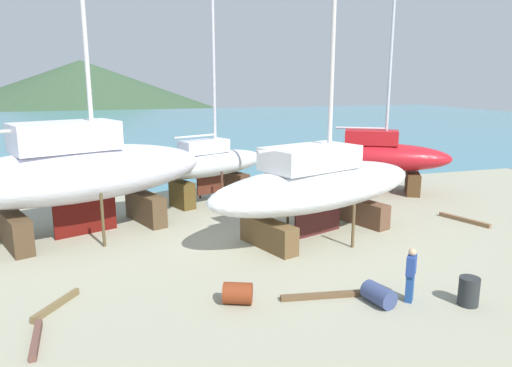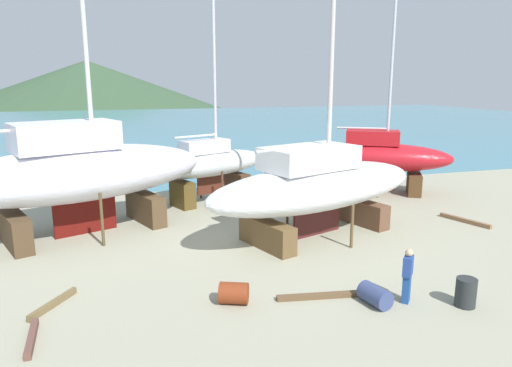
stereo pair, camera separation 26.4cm
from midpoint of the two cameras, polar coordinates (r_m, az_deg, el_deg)
The scene contains 15 objects.
ground_plane at distance 17.35m, azimuth 0.09°, elevation -8.90°, with size 45.58×45.58×0.00m, color #9C9981.
sea_water at distance 67.22m, azimuth -12.43°, elevation 6.81°, with size 146.36×79.75×0.01m, color teal.
headland_hill at distance 177.05m, azimuth -19.69°, elevation 9.74°, with size 145.45×145.45×26.16m, color #344E34.
sailboat_mid_port at distance 19.28m, azimuth 7.87°, elevation -0.21°, with size 11.10×6.84×15.01m.
sailboat_small_center at distance 24.56m, azimuth -5.30°, elevation 2.32°, with size 7.16×4.46×11.57m.
sailboat_large_starboard at distance 20.41m, azimuth -20.25°, elevation 1.35°, with size 11.36×7.32×17.41m.
sailboat_far_slipway at distance 27.52m, azimuth 14.95°, elevation 3.17°, with size 8.14×6.08×13.27m.
worker at distance 14.44m, azimuth 18.49°, elevation -10.52°, with size 0.48×0.49×1.63m.
barrel_rust_mid at distance 14.24m, azimuth 14.84°, elevation -13.05°, with size 0.57×0.57×0.94m, color #36436F.
barrel_tipped_right at distance 14.97m, azimuth 24.70°, elevation -11.98°, with size 0.58×0.58×0.83m, color #272A2C.
barrel_by_slipway at distance 13.87m, azimuth -2.17°, elevation -13.22°, with size 0.63×0.63×0.83m, color maroon.
timber_short_skew at distance 14.40m, azimuth 8.36°, elevation -13.41°, with size 2.61×0.22×0.14m, color brown.
timber_plank_near at distance 14.87m, azimuth -23.04°, elevation -13.35°, with size 1.90×0.13×0.19m, color brown.
timber_long_fore at distance 13.33m, azimuth -25.16°, elevation -16.69°, with size 1.78×0.17×0.18m, color brown.
timber_long_aft at distance 23.36m, azimuth 24.41°, elevation -4.14°, with size 2.45×0.19×0.18m, color brown.
Camera 2 is at (-4.44, -16.99, 6.33)m, focal length 32.79 mm.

